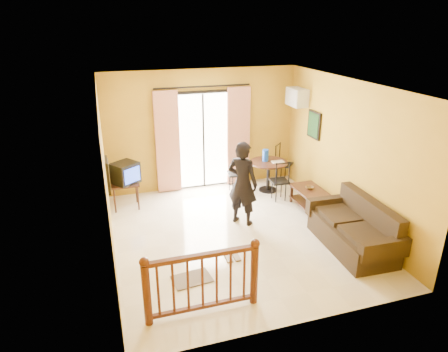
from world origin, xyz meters
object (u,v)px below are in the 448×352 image
object	(u,v)px
dining_table	(269,168)
standing_person	(243,183)
television	(125,173)
sofa	(355,230)
coffee_table	(311,196)

from	to	relation	value
dining_table	standing_person	distance (m)	1.77
television	sofa	xyz separation A→B (m)	(3.73, -2.84, -0.47)
sofa	standing_person	size ratio (longest dim) A/B	1.11
coffee_table	standing_person	size ratio (longest dim) A/B	0.59
dining_table	sofa	bearing A→B (deg)	-80.39
sofa	coffee_table	bearing A→B (deg)	92.44
dining_table	standing_person	bearing A→B (deg)	-130.33
standing_person	dining_table	bearing A→B (deg)	-84.71
television	dining_table	xyz separation A→B (m)	(3.25, -0.05, -0.23)
sofa	standing_person	distance (m)	2.23
television	sofa	distance (m)	4.71
television	coffee_table	xyz separation A→B (m)	(3.72, -1.25, -0.50)
dining_table	television	bearing A→B (deg)	179.12
sofa	standing_person	world-z (taller)	standing_person
coffee_table	sofa	xyz separation A→B (m)	(0.01, -1.58, 0.03)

